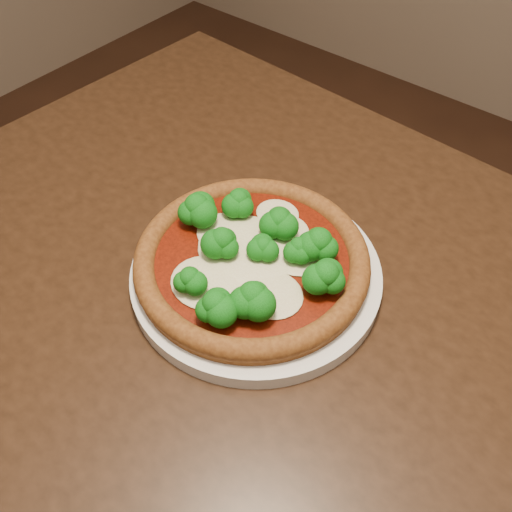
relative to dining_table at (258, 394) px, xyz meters
The scene contains 3 objects.
dining_table is the anchor object (origin of this frame).
plate 0.14m from the dining_table, 130.32° to the left, with size 0.29×0.29×0.02m, color silver.
pizza 0.16m from the dining_table, 132.51° to the left, with size 0.27×0.27×0.06m.
Camera 1 is at (0.05, -0.04, 1.26)m, focal length 40.00 mm.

